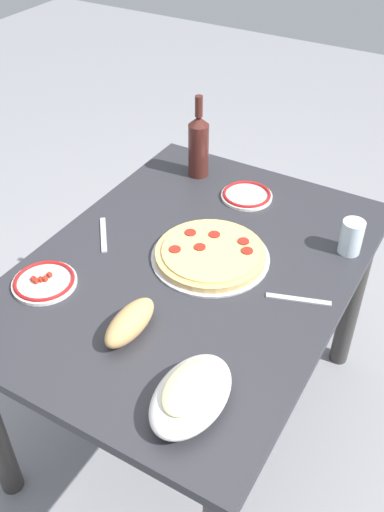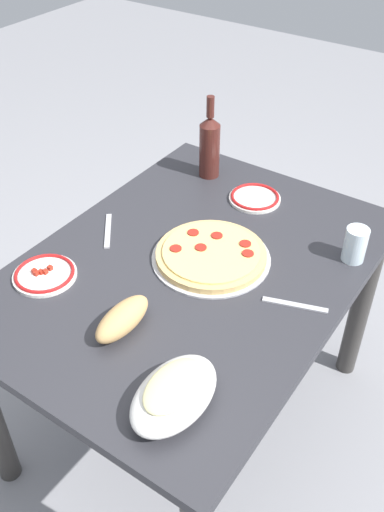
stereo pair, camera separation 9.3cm
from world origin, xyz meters
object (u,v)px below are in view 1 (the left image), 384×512
side_plate_far (247,195)px  baked_pasta_dish (191,393)px  water_glass (351,237)px  side_plate_near (44,282)px  dining_table (192,296)px  pepperoni_pizza (210,254)px  wine_bottle (199,145)px  bread_loaf (131,323)px

side_plate_far → baked_pasta_dish: bearing=-162.4°
baked_pasta_dish → water_glass: (0.69, -0.13, 0.01)m
baked_pasta_dish → side_plate_far: size_ratio=1.42×
side_plate_far → side_plate_near: bearing=156.5°
baked_pasta_dish → dining_table: bearing=29.9°
pepperoni_pizza → wine_bottle: 0.47m
bread_loaf → baked_pasta_dish: bearing=-115.5°
wine_bottle → side_plate_far: wine_bottle is taller
pepperoni_pizza → bread_loaf: 0.35m
side_plate_far → bread_loaf: (-0.69, -0.02, 0.03)m
dining_table → water_glass: water_glass is taller
side_plate_far → wine_bottle: bearing=77.0°
side_plate_near → bread_loaf: bearing=-95.4°
wine_bottle → side_plate_near: bearing=173.8°
pepperoni_pizza → baked_pasta_dish: bearing=-156.0°
wine_bottle → water_glass: (-0.16, -0.59, -0.06)m
pepperoni_pizza → wine_bottle: size_ratio=1.18×
pepperoni_pizza → bread_loaf: size_ratio=1.90×
pepperoni_pizza → side_plate_near: size_ratio=1.94×
dining_table → side_plate_near: bearing=131.9°
wine_bottle → water_glass: bearing=-104.9°
water_glass → side_plate_far: (0.11, 0.38, -0.04)m
dining_table → pepperoni_pizza: pepperoni_pizza is taller
bread_loaf → side_plate_near: bearing=84.6°
wine_bottle → baked_pasta_dish: bearing=-151.3°
pepperoni_pizza → wine_bottle: (0.38, 0.26, 0.10)m
dining_table → side_plate_far: 0.41m
wine_bottle → bread_loaf: size_ratio=1.60×
water_glass → bread_loaf: 0.68m
water_glass → side_plate_near: bearing=129.6°
baked_pasta_dish → side_plate_far: (0.80, 0.25, -0.03)m
side_plate_near → bread_loaf: size_ratio=0.98×
bread_loaf → wine_bottle: bearing=17.3°
dining_table → water_glass: (0.28, -0.36, 0.18)m
bread_loaf → pepperoni_pizza: bearing=-4.7°
side_plate_near → bread_loaf: 0.31m
side_plate_near → bread_loaf: (-0.03, -0.30, 0.03)m
pepperoni_pizza → water_glass: (0.23, -0.33, 0.04)m
side_plate_near → side_plate_far: 0.72m
water_glass → bread_loaf: (-0.58, 0.36, -0.02)m
dining_table → pepperoni_pizza: 0.15m
dining_table → side_plate_far: size_ratio=6.91×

